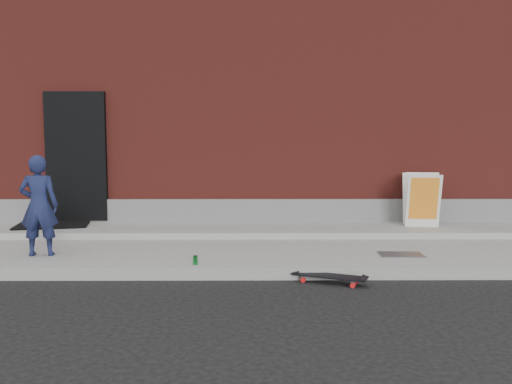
{
  "coord_description": "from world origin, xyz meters",
  "views": [
    {
      "loc": [
        0.49,
        -5.8,
        1.6
      ],
      "look_at": [
        0.53,
        0.8,
        0.98
      ],
      "focal_mm": 35.0,
      "sensor_mm": 36.0,
      "label": 1
    }
  ],
  "objects_px": {
    "skateboard": "(330,277)",
    "pizza_sign": "(421,199)",
    "child": "(39,206)",
    "soda_can": "(195,260)"
  },
  "relations": [
    {
      "from": "skateboard",
      "to": "pizza_sign",
      "type": "relative_size",
      "value": 0.95
    },
    {
      "from": "child",
      "to": "skateboard",
      "type": "xyz_separation_m",
      "value": [
        3.7,
        -0.82,
        -0.74
      ]
    },
    {
      "from": "child",
      "to": "soda_can",
      "type": "xyz_separation_m",
      "value": [
        2.1,
        -0.53,
        -0.61
      ]
    },
    {
      "from": "child",
      "to": "soda_can",
      "type": "bearing_deg",
      "value": 158.71
    },
    {
      "from": "pizza_sign",
      "to": "soda_can",
      "type": "xyz_separation_m",
      "value": [
        -3.52,
        -2.29,
        -0.49
      ]
    },
    {
      "from": "pizza_sign",
      "to": "child",
      "type": "bearing_deg",
      "value": -162.57
    },
    {
      "from": "skateboard",
      "to": "soda_can",
      "type": "bearing_deg",
      "value": 169.58
    },
    {
      "from": "soda_can",
      "to": "pizza_sign",
      "type": "bearing_deg",
      "value": 33.07
    },
    {
      "from": "child",
      "to": "soda_can",
      "type": "height_order",
      "value": "child"
    },
    {
      "from": "pizza_sign",
      "to": "soda_can",
      "type": "distance_m",
      "value": 4.23
    }
  ]
}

